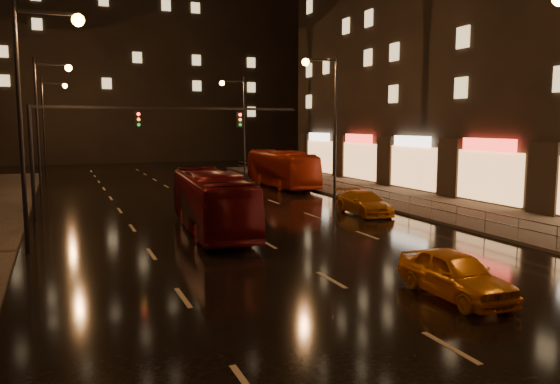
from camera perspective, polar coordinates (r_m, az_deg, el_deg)
name	(u,v)px	position (r m, az deg, el deg)	size (l,w,h in m)	color
ground	(209,211)	(33.24, -7.44, -1.93)	(140.00, 140.00, 0.00)	black
sidewalk_right	(445,208)	(34.88, 16.82, -1.63)	(7.00, 70.00, 0.15)	#38332D
building_distant	(143,36)	(85.64, -14.14, 15.48)	(44.00, 16.00, 36.00)	black
traffic_signal	(119,132)	(31.94, -16.44, 6.01)	(15.31, 0.32, 6.20)	black
railing_right	(372,192)	(35.30, 9.62, 0.02)	(0.05, 56.00, 1.00)	#99999E
bus_red	(211,201)	(26.63, -7.18, -0.98)	(2.46, 10.49, 2.92)	#5B0D12
bus_curb	(281,169)	(45.38, 0.13, 2.45)	(2.53, 10.82, 3.01)	#A82710
taxi_near	(455,274)	(17.36, 17.84, -8.16)	(1.67, 4.15, 1.42)	orange
taxi_far	(364,203)	(31.91, 8.79, -1.12)	(1.87, 4.59, 1.33)	orange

